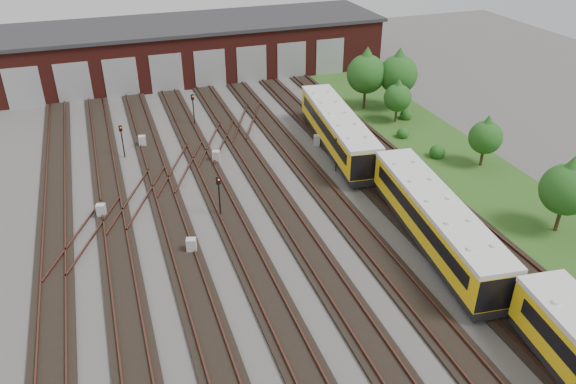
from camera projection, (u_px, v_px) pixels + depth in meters
name	position (u px, v px, depth m)	size (l,w,h in m)	color
ground	(279.00, 252.00, 37.10)	(120.00, 120.00, 0.00)	#494744
track_network	(273.00, 247.00, 37.49)	(30.40, 70.00, 0.33)	black
maintenance_shed	(175.00, 49.00, 68.34)	(51.00, 12.50, 6.35)	#4E1813
grass_verge	(443.00, 150.00, 50.76)	(8.00, 55.00, 0.05)	#234818
metro_train	(436.00, 221.00, 36.81)	(4.63, 47.77, 3.21)	black
signal_mast_0	(219.00, 191.00, 40.11)	(0.31, 0.29, 3.18)	black
signal_mast_1	(122.00, 137.00, 48.64)	(0.29, 0.28, 3.01)	black
signal_mast_2	(193.00, 105.00, 54.98)	(0.31, 0.30, 3.18)	black
signal_mast_3	(337.00, 150.00, 46.32)	(0.24, 0.23, 3.02)	black
relay_cabinet_0	(101.00, 211.00, 40.70)	(0.62, 0.52, 1.04)	#B4B8BA
relay_cabinet_1	(142.00, 141.00, 51.24)	(0.64, 0.53, 1.07)	#B4B8BA
relay_cabinet_2	(192.00, 246.00, 36.86)	(0.63, 0.53, 1.06)	#B4B8BA
relay_cabinet_3	(216.00, 157.00, 48.52)	(0.63, 0.52, 1.04)	#B4B8BA
relay_cabinet_4	(317.00, 140.00, 51.56)	(0.59, 0.49, 0.98)	#B4B8BA
tree_0	(366.00, 69.00, 57.78)	(4.02, 4.02, 6.67)	#352A17
tree_1	(398.00, 95.00, 55.17)	(2.73, 2.73, 4.53)	#352A17
tree_2	(399.00, 70.00, 57.73)	(3.99, 3.99, 6.61)	#352A17
tree_3	(486.00, 134.00, 46.69)	(2.80, 2.80, 4.64)	#352A17
tree_4	(568.00, 184.00, 37.48)	(3.53, 3.53, 5.85)	#352A17
bush_0	(438.00, 150.00, 49.24)	(1.37, 1.37, 1.37)	#184814
bush_1	(403.00, 132.00, 52.98)	(1.15, 1.15, 1.15)	#184814
bush_2	(406.00, 114.00, 56.99)	(1.23, 1.23, 1.23)	#184814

